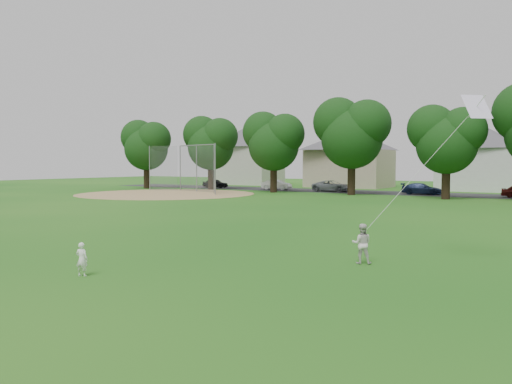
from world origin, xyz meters
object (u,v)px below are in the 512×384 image
Objects in this scene: older_boy at (362,244)px; kite at (418,172)px; baseball_backstop at (192,168)px; toddler at (82,259)px.

older_boy is 2.78m from kite.
baseball_backstop is (-29.92, 27.49, 1.93)m from older_boy.
baseball_backstop reaches higher than older_boy.
kite is at bearing -173.19° from older_boy.
older_boy is at bearing -42.58° from baseball_backstop.
kite reaches higher than baseball_backstop.
baseball_backstop is at bearing -73.75° from toddler.
kite is (1.47, 0.79, 2.22)m from older_boy.
older_boy reaches higher than toddler.
kite reaches higher than older_boy.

